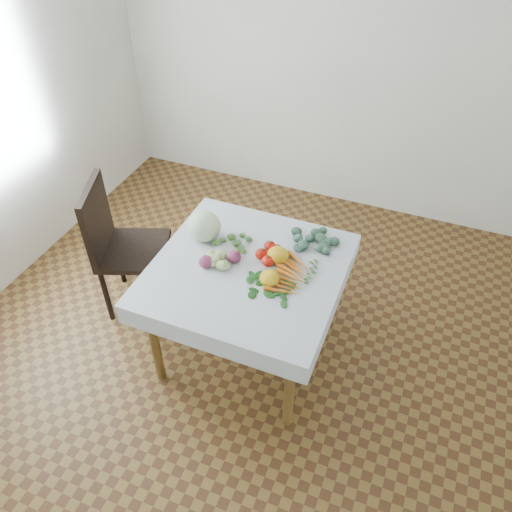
{
  "coord_description": "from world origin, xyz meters",
  "views": [
    {
      "loc": [
        0.87,
        -2.02,
        2.78
      ],
      "look_at": [
        0.04,
        0.05,
        0.82
      ],
      "focal_mm": 35.0,
      "sensor_mm": 36.0,
      "label": 1
    }
  ],
  "objects_px": {
    "table": "(248,280)",
    "chair": "(118,241)",
    "cabbage": "(204,226)",
    "carrot_bunch": "(290,276)",
    "heirloom_back": "(278,255)"
  },
  "relations": [
    {
      "from": "heirloom_back",
      "to": "carrot_bunch",
      "type": "distance_m",
      "value": 0.17
    },
    {
      "from": "table",
      "to": "chair",
      "type": "relative_size",
      "value": 0.98
    },
    {
      "from": "carrot_bunch",
      "to": "chair",
      "type": "bearing_deg",
      "value": 176.38
    },
    {
      "from": "heirloom_back",
      "to": "carrot_bunch",
      "type": "relative_size",
      "value": 0.35
    },
    {
      "from": "chair",
      "to": "cabbage",
      "type": "relative_size",
      "value": 4.79
    },
    {
      "from": "heirloom_back",
      "to": "table",
      "type": "bearing_deg",
      "value": -139.18
    },
    {
      "from": "table",
      "to": "carrot_bunch",
      "type": "xyz_separation_m",
      "value": [
        0.27,
        0.01,
        0.12
      ]
    },
    {
      "from": "table",
      "to": "heirloom_back",
      "type": "relative_size",
      "value": 7.64
    },
    {
      "from": "heirloom_back",
      "to": "carrot_bunch",
      "type": "height_order",
      "value": "heirloom_back"
    },
    {
      "from": "chair",
      "to": "table",
      "type": "bearing_deg",
      "value": -5.17
    },
    {
      "from": "table",
      "to": "carrot_bunch",
      "type": "distance_m",
      "value": 0.29
    },
    {
      "from": "table",
      "to": "heirloom_back",
      "type": "bearing_deg",
      "value": 40.82
    },
    {
      "from": "chair",
      "to": "heirloom_back",
      "type": "relative_size",
      "value": 7.77
    },
    {
      "from": "chair",
      "to": "carrot_bunch",
      "type": "xyz_separation_m",
      "value": [
        1.28,
        -0.08,
        0.19
      ]
    },
    {
      "from": "cabbage",
      "to": "carrot_bunch",
      "type": "bearing_deg",
      "value": -13.09
    }
  ]
}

